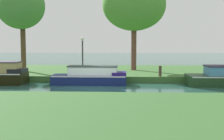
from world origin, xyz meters
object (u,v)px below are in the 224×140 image
willow_tree_centre (134,5)px  mooring_post_near (23,69)px  mooring_post_far (160,71)px  lamp_post (83,50)px  navy_barge (91,76)px  willow_tree_left (21,6)px

willow_tree_centre → mooring_post_near: bearing=-149.5°
mooring_post_near → mooring_post_far: mooring_post_near is taller
willow_tree_centre → lamp_post: (-3.60, -3.17, -3.44)m
willow_tree_centre → lamp_post: 5.90m
navy_barge → mooring_post_near: size_ratio=5.29×
navy_barge → mooring_post_far: bearing=14.7°
lamp_post → mooring_post_far: 5.49m
mooring_post_near → mooring_post_far: (9.00, 0.00, -0.09)m
willow_tree_left → willow_tree_centre: bearing=9.8°
lamp_post → willow_tree_centre: bearing=41.3°
lamp_post → mooring_post_near: size_ratio=2.97×
willow_tree_centre → lamp_post: willow_tree_centre is taller
willow_tree_left → mooring_post_near: size_ratio=7.70×
willow_tree_left → mooring_post_near: (1.05, -2.90, -4.43)m
navy_barge → mooring_post_far: 4.48m
willow_tree_left → mooring_post_near: willow_tree_left is taller
navy_barge → lamp_post: 2.92m
willow_tree_centre → willow_tree_left: bearing=-170.2°
navy_barge → mooring_post_far: (4.33, 1.13, 0.24)m
willow_tree_left → mooring_post_far: bearing=-16.1°
navy_barge → mooring_post_near: mooring_post_near is taller
willow_tree_centre → mooring_post_far: willow_tree_centre is taller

